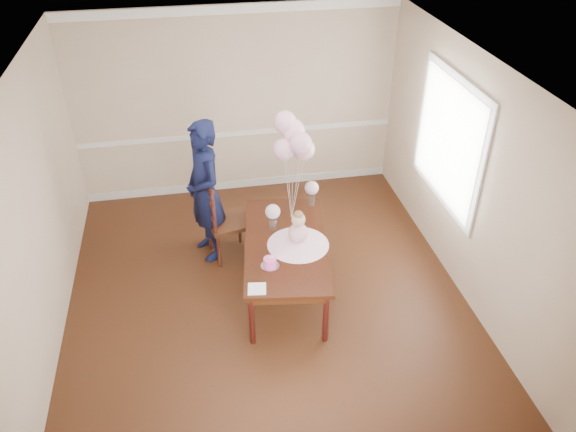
{
  "coord_description": "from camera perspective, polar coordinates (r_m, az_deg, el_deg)",
  "views": [
    {
      "loc": [
        -0.67,
        -4.87,
        4.43
      ],
      "look_at": [
        0.26,
        0.05,
        1.05
      ],
      "focal_mm": 35.0,
      "sensor_mm": 36.0,
      "label": 1
    }
  ],
  "objects": [
    {
      "name": "chair_rail_trim",
      "position": [
        8.19,
        -5.02,
        8.36
      ],
      "size": [
        4.5,
        0.02,
        0.07
      ],
      "primitive_type": "cube",
      "color": "white",
      "rests_on": "wall_back"
    },
    {
      "name": "baseboard_trim",
      "position": [
        8.59,
        -4.75,
        3.3
      ],
      "size": [
        4.5,
        0.02,
        0.12
      ],
      "primitive_type": "cube",
      "color": "silver",
      "rests_on": "floor"
    },
    {
      "name": "dining_table_top",
      "position": [
        6.28,
        -0.24,
        -2.86
      ],
      "size": [
        1.16,
        1.93,
        0.05
      ],
      "primitive_type": "cube",
      "rotation": [
        0.0,
        0.0,
        -0.14
      ],
      "color": "black",
      "rests_on": "table_leg_fl"
    },
    {
      "name": "baby_torso",
      "position": [
        6.14,
        1.04,
        -1.69
      ],
      "size": [
        0.22,
        0.22,
        0.22
      ],
      "primitive_type": "sphere",
      "color": "pink",
      "rests_on": "baby_skirt"
    },
    {
      "name": "dining_chair_seat",
      "position": [
        6.97,
        -6.08,
        -0.6
      ],
      "size": [
        0.57,
        0.57,
        0.05
      ],
      "primitive_type": "cube",
      "rotation": [
        0.0,
        0.0,
        0.2
      ],
      "color": "#3A1D10",
      "rests_on": "chair_leg_fl"
    },
    {
      "name": "baby_head",
      "position": [
        6.04,
        1.06,
        -0.37
      ],
      "size": [
        0.15,
        0.15,
        0.15
      ],
      "primitive_type": "sphere",
      "color": "#CCA38C",
      "rests_on": "baby_torso"
    },
    {
      "name": "roses_near",
      "position": [
        6.36,
        -1.56,
        0.45
      ],
      "size": [
        0.17,
        0.17,
        0.17
      ],
      "primitive_type": "sphere",
      "color": "beige",
      "rests_on": "rose_vase_near"
    },
    {
      "name": "baby_hair",
      "position": [
        6.01,
        1.07,
        0.06
      ],
      "size": [
        0.11,
        0.11,
        0.11
      ],
      "primitive_type": "sphere",
      "color": "brown",
      "rests_on": "baby_head"
    },
    {
      "name": "chair_leg_fl",
      "position": [
        6.92,
        -7.03,
        -3.57
      ],
      "size": [
        0.05,
        0.05,
        0.47
      ],
      "primitive_type": "cylinder",
      "rotation": [
        0.0,
        0.0,
        0.2
      ],
      "color": "#37170F",
      "rests_on": "floor"
    },
    {
      "name": "napkin",
      "position": [
        5.67,
        -3.17,
        -7.39
      ],
      "size": [
        0.21,
        0.21,
        0.01
      ],
      "primitive_type": "cube",
      "rotation": [
        0.0,
        0.0,
        -0.14
      ],
      "color": "white",
      "rests_on": "dining_table_top"
    },
    {
      "name": "balloon_b",
      "position": [
        6.14,
        1.28,
        7.39
      ],
      "size": [
        0.25,
        0.25,
        0.25
      ],
      "primitive_type": "sphere",
      "color": "#DE9DBC",
      "rests_on": "balloon_ribbon_b"
    },
    {
      "name": "crown_molding",
      "position": [
        7.61,
        -5.7,
        20.18
      ],
      "size": [
        4.5,
        0.02,
        0.12
      ],
      "primitive_type": "cube",
      "color": "white",
      "rests_on": "wall_back"
    },
    {
      "name": "rose_vase_near",
      "position": [
        6.45,
        -1.54,
        -0.76
      ],
      "size": [
        0.1,
        0.1,
        0.15
      ],
      "primitive_type": "cylinder",
      "rotation": [
        0.0,
        0.0,
        -0.14
      ],
      "color": "silver",
      "rests_on": "dining_table_top"
    },
    {
      "name": "chair_leg_fr",
      "position": [
        7.01,
        -3.93,
        -2.84
      ],
      "size": [
        0.05,
        0.05,
        0.47
      ],
      "primitive_type": "cylinder",
      "rotation": [
        0.0,
        0.0,
        0.2
      ],
      "color": "#34190E",
      "rests_on": "floor"
    },
    {
      "name": "cake_platter",
      "position": [
        5.94,
        -1.84,
        -5.06
      ],
      "size": [
        0.23,
        0.23,
        0.01
      ],
      "primitive_type": "cylinder",
      "rotation": [
        0.0,
        0.0,
        -0.14
      ],
      "color": "#BBBBC0",
      "rests_on": "dining_table_top"
    },
    {
      "name": "wall_right",
      "position": [
        6.46,
        17.73,
        3.8
      ],
      "size": [
        0.02,
        5.0,
        2.7
      ],
      "primitive_type": "cube",
      "color": "tan",
      "rests_on": "floor"
    },
    {
      "name": "woman",
      "position": [
        6.8,
        -8.46,
        2.45
      ],
      "size": [
        0.63,
        0.77,
        1.82
      ],
      "primitive_type": "imported",
      "rotation": [
        0.0,
        0.0,
        -1.24
      ],
      "color": "black",
      "rests_on": "floor"
    },
    {
      "name": "birthday_cake",
      "position": [
        5.91,
        -1.85,
        -4.69
      ],
      "size": [
        0.15,
        0.15,
        0.09
      ],
      "primitive_type": "cylinder",
      "rotation": [
        0.0,
        0.0,
        -0.14
      ],
      "color": "#FF50AF",
      "rests_on": "cake_platter"
    },
    {
      "name": "rose_vase_far",
      "position": [
        6.88,
        2.38,
        1.7
      ],
      "size": [
        0.1,
        0.1,
        0.15
      ],
      "primitive_type": "cylinder",
      "rotation": [
        0.0,
        0.0,
        -0.14
      ],
      "color": "white",
      "rests_on": "dining_table_top"
    },
    {
      "name": "table_leg_bl",
      "position": [
        7.16,
        -3.54,
        -1.11
      ],
      "size": [
        0.07,
        0.07,
        0.64
      ],
      "primitive_type": "cylinder",
      "rotation": [
        0.0,
        0.0,
        -0.14
      ],
      "color": "black",
      "rests_on": "floor"
    },
    {
      "name": "chair_leg_bl",
      "position": [
        7.23,
        -7.92,
        -1.8
      ],
      "size": [
        0.05,
        0.05,
        0.47
      ],
      "primitive_type": "cylinder",
      "rotation": [
        0.0,
        0.0,
        0.2
      ],
      "color": "#3B1810",
      "rests_on": "floor"
    },
    {
      "name": "floor",
      "position": [
        6.62,
        -2.17,
        -8.02
      ],
      "size": [
        4.5,
        5.0,
        0.0
      ],
      "primitive_type": "cube",
      "color": "black",
      "rests_on": "ground"
    },
    {
      "name": "window_frame",
      "position": [
        6.75,
        16.04,
        7.38
      ],
      "size": [
        0.02,
        1.66,
        1.56
      ],
      "primitive_type": "cube",
      "color": "silver",
      "rests_on": "wall_right"
    },
    {
      "name": "chair_slat_mid",
      "position": [
        6.72,
        -8.05,
        1.54
      ],
      "size": [
        0.12,
        0.44,
        0.05
      ],
      "primitive_type": "cube",
      "rotation": [
        0.0,
        0.0,
        0.2
      ],
      "color": "#37170F",
      "rests_on": "dining_chair_seat"
    },
    {
      "name": "balloon_ribbon_e",
      "position": [
        6.52,
        0.97,
        2.75
      ],
      "size": [
        0.14,
        0.05,
        0.7
      ],
      "primitive_type": "cylinder",
      "rotation": [
        -0.09,
        0.17,
        -0.14
      ],
      "color": "white",
      "rests_on": "balloon_weight"
    },
    {
      "name": "chair_slat_top",
      "position": [
        6.63,
        -8.16,
        2.82
      ],
      "size": [
        0.12,
        0.44,
        0.05
      ],
      "primitive_type": "cube",
      "rotation": [
        0.0,
        0.0,
        0.2
      ],
      "color": "#35160E",
      "rests_on": "dining_chair_seat"
    },
    {
      "name": "table_leg_fl",
      "position": [
        5.87,
        -3.69,
        -10.51
      ],
      "size": [
        0.07,
        0.07,
        0.64
      ],
      "primitive_type": "cylinder",
      "rotation": [
        0.0,
        0.0,
        -0.14
      ],
      "color": "black",
      "rests_on": "floor"
    },
    {
      "name": "ceiling",
      "position": [
        5.21,
        -2.82,
        14.61
      ],
      "size": [
        4.5,
        5.0,
        0.02
      ],
      "primitive_type": "cube",
      "color": "white",
      "rests_on": "wall_back"
    },
    {
      "name": "wall_front",
      "position": [
        3.94,
        3.27,
        -17.39
      ],
      "size": [
        4.5,
        0.02,
        2.7
      ],
      "primitive_type": "cube",
      "color": "tan",
      "rests_on": "floor"
    },
    {
      "name": "wall_back",
      "position": [
        8.02,
        -5.19,
        11.29
      ],
      "size": [
        4.5,
        0.02,
        2.7
      ],
      "primitive_type": "cube",
      "color": "tan",
      "rests_on": "floor"
    },
    {
      "name": "cake_flower_b",
      "position": [
        5.89,
        -1.6,
        -4.13
      ],
      "size": [
        0.03,
        0.03,
        0.03
      ],
      "primitive_type": "sphere",
      "color": "white",
      "rests_on": "birthday_cake"
    },
    {
      "name": "table_leg_fr",
      "position": [
        5.9,
        3.85,
        -10.29
      ],
      "size": [
        0.07,
        0.07,
        0.64
      ],
      "primitive_type": "cylinder",
      "rotation": [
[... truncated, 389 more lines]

